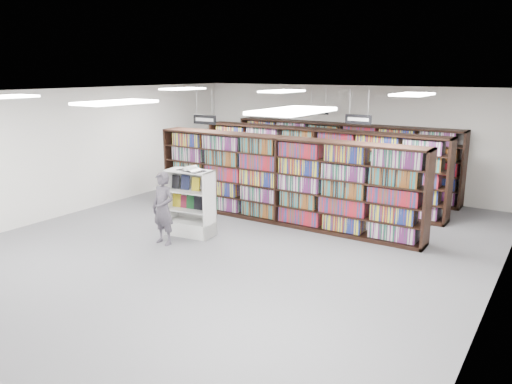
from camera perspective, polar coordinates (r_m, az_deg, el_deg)
The scene contains 20 objects.
floor at distance 10.70m, azimuth -2.57°, elevation -6.10°, with size 12.00×12.00×0.00m, color #5A5A60.
ceiling at distance 10.08m, azimuth -2.76°, elevation 11.29°, with size 10.00×12.00×0.10m, color white.
wall_back at distance 15.49m, azimuth 10.31°, elevation 5.98°, with size 10.00×0.10×3.20m, color white.
wall_left at distance 13.74m, azimuth -20.01°, elevation 4.41°, with size 0.10×12.00×3.20m, color white.
wall_right at distance 8.50m, azimuth 26.08°, elevation -1.48°, with size 0.10×12.00×3.20m, color white.
bookshelf_row_near at distance 12.03m, azimuth 2.87°, elevation 1.34°, with size 7.00×0.60×2.10m.
bookshelf_row_mid at distance 13.77m, azimuth 7.02°, elevation 2.83°, with size 7.00×0.60×2.10m.
bookshelf_row_far at distance 15.30m, azimuth 9.79°, elevation 3.82°, with size 7.00×0.60×2.10m.
aisle_sign_left at distance 11.82m, azimuth -5.89°, elevation 8.33°, with size 0.65×0.02×0.80m.
aisle_sign_right at distance 12.07m, azimuth 11.61°, elevation 8.24°, with size 0.65×0.02×0.80m.
aisle_sign_center at distance 14.69m, azimuth 7.13°, elevation 9.33°, with size 0.65×0.02×0.80m.
troffer_front_left at distance 10.26m, azimuth -27.19°, elevation 9.64°, with size 0.60×1.20×0.04m, color white.
troffer_front_center at distance 7.83m, azimuth -15.75°, elevation 9.82°, with size 0.60×1.20×0.04m, color white.
troffer_front_right at distance 5.95m, azimuth 4.22°, elevation 9.22°, with size 0.60×1.20×0.04m, color white.
troffer_back_left at distance 13.50m, azimuth -8.37°, elevation 11.60°, with size 0.60×1.20×0.04m, color white.
troffer_back_center at distance 11.77m, azimuth 2.99°, elevation 11.43°, with size 0.60×1.20×0.04m, color white.
troffer_back_right at distance 10.61m, azimuth 17.46°, elevation 10.59°, with size 0.60×1.20×0.04m, color white.
endcap_display at distance 11.34m, azimuth -7.41°, elevation -2.43°, with size 1.12×0.66×1.49m.
open_book at distance 10.99m, azimuth -7.43°, elevation 2.59°, with size 0.65×0.44×0.13m.
shopper at distance 10.75m, azimuth -10.57°, elevation -1.85°, with size 0.57×0.37×1.56m, color #554F5A.
Camera 1 is at (5.82, -8.21, 3.62)m, focal length 35.00 mm.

